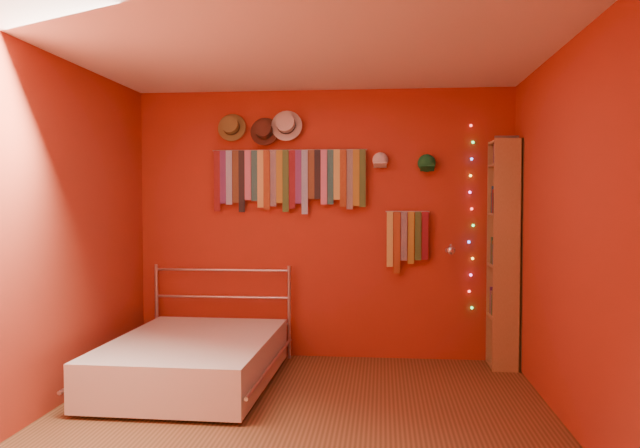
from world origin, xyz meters
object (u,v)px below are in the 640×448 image
(tie_rack, at_px, (289,177))
(reading_lamp, at_px, (450,250))
(bed, at_px, (193,359))
(bookshelf, at_px, (508,252))

(tie_rack, height_order, reading_lamp, tie_rack)
(reading_lamp, xyz_separation_m, bed, (-2.09, -0.75, -0.83))
(bed, bearing_deg, tie_rack, 57.40)
(reading_lamp, relative_size, bookshelf, 0.17)
(bookshelf, distance_m, bed, 2.84)
(bookshelf, bearing_deg, reading_lamp, -175.92)
(tie_rack, bearing_deg, reading_lamp, -7.41)
(reading_lamp, height_order, bookshelf, bookshelf)
(reading_lamp, bearing_deg, bookshelf, 4.08)
(bookshelf, xyz_separation_m, bed, (-2.60, -0.79, -0.81))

